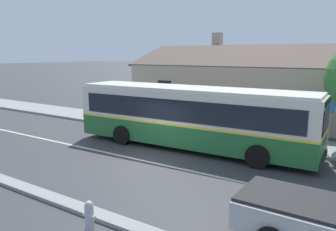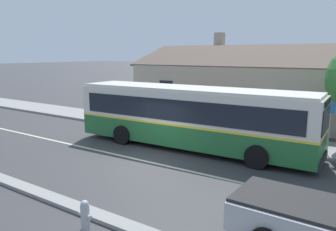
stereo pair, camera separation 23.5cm
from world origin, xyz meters
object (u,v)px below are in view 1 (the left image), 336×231
at_px(fire_hydrant, 89,215).
at_px(bus_stop_sign, 329,122).
at_px(bench_by_building, 126,114).
at_px(transit_bus, 191,116).

distance_m(fire_hydrant, bus_stop_sign, 11.35).
bearing_deg(bench_by_building, fire_hydrant, -53.75).
height_order(transit_bus, bench_by_building, transit_bus).
relative_size(transit_bus, bus_stop_sign, 5.11).
bearing_deg(transit_bus, bus_stop_sign, 19.41).
bearing_deg(fire_hydrant, bus_stop_sign, 67.08).
bearing_deg(fire_hydrant, transit_bus, 100.51).
xyz_separation_m(transit_bus, bus_stop_sign, (5.93, 2.09, -0.00)).
relative_size(bench_by_building, bus_stop_sign, 0.73).
distance_m(transit_bus, bench_by_building, 7.55).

